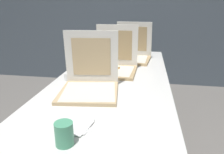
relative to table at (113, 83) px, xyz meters
The scene contains 10 objects.
wall_back 2.11m from the table, 90.00° to the left, with size 10.00×0.10×2.60m, color #4C5660.
table is the anchor object (origin of this frame).
pizza_box_front 0.35m from the table, 108.61° to the right, with size 0.41×0.42×0.39m.
pizza_box_middle 0.20m from the table, 94.40° to the left, with size 0.39×0.39×0.39m.
pizza_box_back 0.63m from the table, 80.25° to the left, with size 0.41×0.41×0.39m.
cup_white_mid 0.31m from the table, behind, with size 0.06×0.06×0.06m, color white.
cup_white_near_center 0.36m from the table, 158.44° to the right, with size 0.06×0.06×0.06m, color white.
cup_white_far 0.44m from the table, 119.81° to the left, with size 0.06×0.06×0.06m, color white.
cup_printed_front 0.90m from the table, 93.82° to the right, with size 0.08×0.08×0.10m, color #4C9E75.
napkin_pile 0.76m from the table, 94.51° to the right, with size 0.18×0.18×0.01m.
Camera 1 is at (0.26, -1.02, 1.29)m, focal length 34.42 mm.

